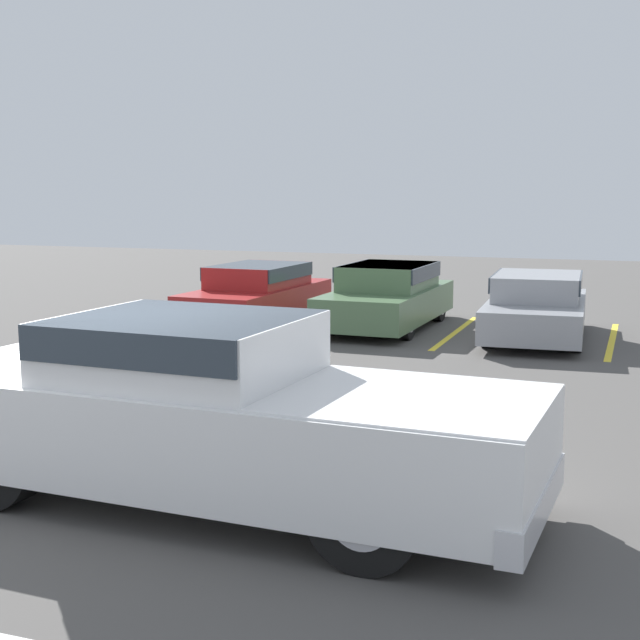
{
  "coord_description": "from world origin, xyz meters",
  "views": [
    {
      "loc": [
        4.72,
        -7.0,
        2.84
      ],
      "look_at": [
        0.48,
        4.65,
        1.0
      ],
      "focal_mm": 50.0,
      "sensor_mm": 36.0,
      "label": 1
    }
  ],
  "objects_px": {
    "pickup_truck": "(215,411)",
    "parked_sedan_a": "(257,291)",
    "parked_sedan_c": "(537,304)",
    "parked_sedan_b": "(388,294)",
    "wheel_stop_curb": "(393,307)"
  },
  "relations": [
    {
      "from": "pickup_truck",
      "to": "parked_sedan_a",
      "type": "bearing_deg",
      "value": 114.77
    },
    {
      "from": "parked_sedan_c",
      "to": "parked_sedan_b",
      "type": "bearing_deg",
      "value": -98.88
    },
    {
      "from": "pickup_truck",
      "to": "parked_sedan_a",
      "type": "distance_m",
      "value": 11.26
    },
    {
      "from": "parked_sedan_a",
      "to": "wheel_stop_curb",
      "type": "height_order",
      "value": "parked_sedan_a"
    },
    {
      "from": "parked_sedan_c",
      "to": "wheel_stop_curb",
      "type": "height_order",
      "value": "parked_sedan_c"
    },
    {
      "from": "pickup_truck",
      "to": "parked_sedan_c",
      "type": "bearing_deg",
      "value": 83.33
    },
    {
      "from": "parked_sedan_a",
      "to": "parked_sedan_b",
      "type": "distance_m",
      "value": 2.89
    },
    {
      "from": "pickup_truck",
      "to": "parked_sedan_c",
      "type": "distance_m",
      "value": 10.32
    },
    {
      "from": "parked_sedan_b",
      "to": "parked_sedan_c",
      "type": "xyz_separation_m",
      "value": [
        3.02,
        -0.32,
        -0.04
      ]
    },
    {
      "from": "pickup_truck",
      "to": "parked_sedan_b",
      "type": "bearing_deg",
      "value": 100.01
    },
    {
      "from": "parked_sedan_b",
      "to": "pickup_truck",
      "type": "bearing_deg",
      "value": 8.36
    },
    {
      "from": "parked_sedan_b",
      "to": "wheel_stop_curb",
      "type": "height_order",
      "value": "parked_sedan_b"
    },
    {
      "from": "wheel_stop_curb",
      "to": "parked_sedan_a",
      "type": "bearing_deg",
      "value": -131.02
    },
    {
      "from": "parked_sedan_c",
      "to": "wheel_stop_curb",
      "type": "distance_m",
      "value": 4.67
    },
    {
      "from": "parked_sedan_b",
      "to": "parked_sedan_c",
      "type": "bearing_deg",
      "value": 85.09
    }
  ]
}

